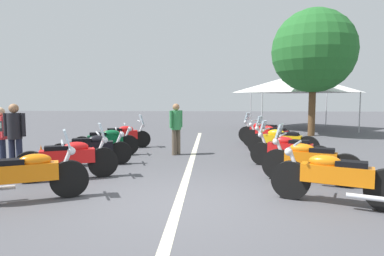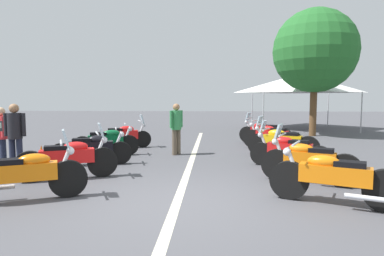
# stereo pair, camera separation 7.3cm
# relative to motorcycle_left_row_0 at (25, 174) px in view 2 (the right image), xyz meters

# --- Properties ---
(ground_plane) EXTENTS (80.00, 80.00, 0.00)m
(ground_plane) POSITION_rel_motorcycle_left_row_0_xyz_m (0.02, -2.61, -0.48)
(ground_plane) COLOR #4C4C51
(lane_centre_stripe) EXTENTS (15.26, 0.16, 0.01)m
(lane_centre_stripe) POSITION_rel_motorcycle_left_row_0_xyz_m (3.86, -2.61, -0.47)
(lane_centre_stripe) COLOR beige
(lane_centre_stripe) RESTS_ON ground_plane
(motorcycle_left_row_0) EXTENTS (1.07, 1.97, 1.22)m
(motorcycle_left_row_0) POSITION_rel_motorcycle_left_row_0_xyz_m (0.00, 0.00, 0.00)
(motorcycle_left_row_0) COLOR black
(motorcycle_left_row_0) RESTS_ON ground_plane
(motorcycle_left_row_1) EXTENTS (1.05, 2.03, 1.22)m
(motorcycle_left_row_1) POSITION_rel_motorcycle_left_row_0_xyz_m (1.58, -0.07, 0.00)
(motorcycle_left_row_1) COLOR black
(motorcycle_left_row_1) RESTS_ON ground_plane
(motorcycle_left_row_2) EXTENTS (0.86, 2.07, 0.99)m
(motorcycle_left_row_2) POSITION_rel_motorcycle_left_row_0_xyz_m (3.11, -0.01, -0.03)
(motorcycle_left_row_2) COLOR black
(motorcycle_left_row_2) RESTS_ON ground_plane
(motorcycle_left_row_3) EXTENTS (0.86, 1.96, 0.99)m
(motorcycle_left_row_3) POSITION_rel_motorcycle_left_row_0_xyz_m (4.57, 0.06, -0.02)
(motorcycle_left_row_3) COLOR black
(motorcycle_left_row_3) RESTS_ON ground_plane
(motorcycle_left_row_4) EXTENTS (0.99, 2.00, 1.19)m
(motorcycle_left_row_4) POSITION_rel_motorcycle_left_row_0_xyz_m (6.14, -0.01, -0.02)
(motorcycle_left_row_4) COLOR black
(motorcycle_left_row_4) RESTS_ON ground_plane
(motorcycle_right_row_0) EXTENTS (1.05, 2.02, 1.02)m
(motorcycle_right_row_0) POSITION_rel_motorcycle_left_row_0_xyz_m (0.13, -5.22, -0.01)
(motorcycle_right_row_0) COLOR black
(motorcycle_right_row_0) RESTS_ON ground_plane
(motorcycle_right_row_1) EXTENTS (1.00, 1.91, 1.23)m
(motorcycle_right_row_1) POSITION_rel_motorcycle_left_row_0_xyz_m (1.56, -5.21, 0.00)
(motorcycle_right_row_1) COLOR black
(motorcycle_right_row_1) RESTS_ON ground_plane
(motorcycle_right_row_2) EXTENTS (1.03, 1.93, 1.19)m
(motorcycle_right_row_2) POSITION_rel_motorcycle_left_row_0_xyz_m (3.14, -5.15, -0.02)
(motorcycle_right_row_2) COLOR black
(motorcycle_right_row_2) RESTS_ON ground_plane
(motorcycle_right_row_3) EXTENTS (1.10, 2.00, 1.23)m
(motorcycle_right_row_3) POSITION_rel_motorcycle_left_row_0_xyz_m (4.67, -5.28, 0.00)
(motorcycle_right_row_3) COLOR black
(motorcycle_right_row_3) RESTS_ON ground_plane
(motorcycle_right_row_4) EXTENTS (1.14, 1.92, 1.01)m
(motorcycle_right_row_4) POSITION_rel_motorcycle_left_row_0_xyz_m (6.25, -5.26, -0.01)
(motorcycle_right_row_4) COLOR black
(motorcycle_right_row_4) RESTS_ON ground_plane
(motorcycle_right_row_5) EXTENTS (1.08, 1.93, 1.21)m
(motorcycle_right_row_5) POSITION_rel_motorcycle_left_row_0_xyz_m (7.68, -5.22, -0.01)
(motorcycle_right_row_5) COLOR black
(motorcycle_right_row_5) RESTS_ON ground_plane
(traffic_cone_0) EXTENTS (0.36, 0.36, 0.61)m
(traffic_cone_0) POSITION_rel_motorcycle_left_row_0_xyz_m (2.57, 1.08, -0.18)
(traffic_cone_0) COLOR orange
(traffic_cone_0) RESTS_ON ground_plane
(bystander_0) EXTENTS (0.43, 0.37, 1.61)m
(bystander_0) POSITION_rel_motorcycle_left_row_0_xyz_m (4.90, -2.07, 0.46)
(bystander_0) COLOR brown
(bystander_0) RESTS_ON ground_plane
(bystander_1) EXTENTS (0.32, 0.53, 1.65)m
(bystander_1) POSITION_rel_motorcycle_left_row_0_xyz_m (2.14, 1.47, 0.49)
(bystander_1) COLOR #1E2338
(bystander_1) RESTS_ON ground_plane
(bystander_2) EXTENTS (0.41, 0.39, 1.55)m
(bystander_2) POSITION_rel_motorcycle_left_row_0_xyz_m (2.45, 2.01, 0.43)
(bystander_2) COLOR #1E2338
(bystander_2) RESTS_ON ground_plane
(roadside_tree_0) EXTENTS (3.86, 3.86, 5.89)m
(roadside_tree_0) POSITION_rel_motorcycle_left_row_0_xyz_m (10.56, -7.92, 3.48)
(roadside_tree_0) COLOR brown
(roadside_tree_0) RESTS_ON ground_plane
(event_tent) EXTENTS (5.48, 5.48, 3.20)m
(event_tent) POSITION_rel_motorcycle_left_row_0_xyz_m (14.44, -8.28, 2.17)
(event_tent) COLOR white
(event_tent) RESTS_ON ground_plane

